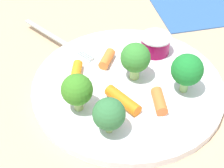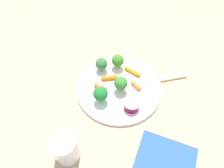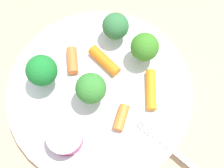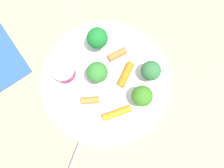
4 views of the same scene
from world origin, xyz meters
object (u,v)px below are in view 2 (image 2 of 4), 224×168
at_px(plate, 119,88).
at_px(carrot_stick_1, 136,85).
at_px(broccoli_floret_2, 101,64).
at_px(fork, 163,78).
at_px(carrot_stick_2, 101,87).
at_px(broccoli_floret_3, 118,61).
at_px(broccoli_floret_1, 100,93).
at_px(sauce_cup, 132,105).
at_px(carrot_stick_3, 133,71).
at_px(carrot_stick_0, 110,77).
at_px(drinking_glass, 66,149).
at_px(broccoli_floret_0, 121,83).

distance_m(plate, carrot_stick_1, 0.06).
distance_m(broccoli_floret_2, fork, 0.21).
xyz_separation_m(plate, broccoli_floret_2, (0.01, 0.09, 0.04)).
bearing_deg(fork, carrot_stick_2, 146.80).
relative_size(plate, broccoli_floret_3, 5.00).
xyz_separation_m(broccoli_floret_1, broccoli_floret_3, (0.13, 0.06, -0.00)).
xyz_separation_m(plate, sauce_cup, (-0.03, -0.08, 0.02)).
distance_m(carrot_stick_2, carrot_stick_3, 0.12).
distance_m(carrot_stick_2, fork, 0.21).
relative_size(plate, broccoli_floret_1, 4.60).
xyz_separation_m(plate, carrot_stick_1, (0.04, -0.04, 0.01)).
xyz_separation_m(plate, carrot_stick_0, (0.00, 0.04, 0.01)).
distance_m(sauce_cup, fork, 0.16).
distance_m(broccoli_floret_2, carrot_stick_2, 0.08).
distance_m(broccoli_floret_2, carrot_stick_0, 0.05).
height_order(plate, drinking_glass, drinking_glass).
bearing_deg(sauce_cup, broccoli_floret_0, 71.20).
height_order(plate, carrot_stick_0, carrot_stick_0).
distance_m(fork, drinking_glass, 0.37).
distance_m(broccoli_floret_2, carrot_stick_1, 0.13).
height_order(broccoli_floret_2, carrot_stick_0, broccoli_floret_2).
height_order(carrot_stick_3, drinking_glass, drinking_glass).
bearing_deg(broccoli_floret_0, carrot_stick_0, 81.66).
xyz_separation_m(broccoli_floret_2, carrot_stick_1, (0.03, -0.13, -0.02)).
relative_size(sauce_cup, carrot_stick_1, 1.29).
distance_m(sauce_cup, drinking_glass, 0.22).
distance_m(carrot_stick_2, drinking_glass, 0.22).
distance_m(carrot_stick_1, fork, 0.10).
height_order(broccoli_floret_3, drinking_glass, drinking_glass).
bearing_deg(plate, carrot_stick_2, 143.13).
bearing_deg(plate, broccoli_floret_1, 177.60).
height_order(broccoli_floret_2, drinking_glass, drinking_glass).
xyz_separation_m(broccoli_floret_0, broccoli_floret_1, (-0.07, 0.02, 0.00)).
bearing_deg(drinking_glass, sauce_cup, -6.12).
bearing_deg(carrot_stick_1, plate, 134.64).
relative_size(carrot_stick_2, carrot_stick_3, 0.68).
xyz_separation_m(carrot_stick_0, carrot_stick_3, (0.07, -0.03, -0.00)).
bearing_deg(carrot_stick_2, carrot_stick_3, -12.33).
bearing_deg(sauce_cup, drinking_glass, 173.88).
xyz_separation_m(sauce_cup, broccoli_floret_2, (0.04, 0.17, 0.02)).
height_order(broccoli_floret_1, broccoli_floret_3, broccoli_floret_1).
relative_size(broccoli_floret_0, fork, 0.40).
distance_m(sauce_cup, carrot_stick_3, 0.14).
bearing_deg(broccoli_floret_2, plate, -95.52).
xyz_separation_m(sauce_cup, fork, (0.16, 0.00, -0.01)).
bearing_deg(broccoli_floret_1, carrot_stick_0, 26.73).
xyz_separation_m(broccoli_floret_0, broccoli_floret_2, (0.02, 0.10, -0.00)).
relative_size(plate, broccoli_floret_0, 4.75).
bearing_deg(plate, carrot_stick_1, -45.36).
relative_size(sauce_cup, carrot_stick_3, 0.79).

